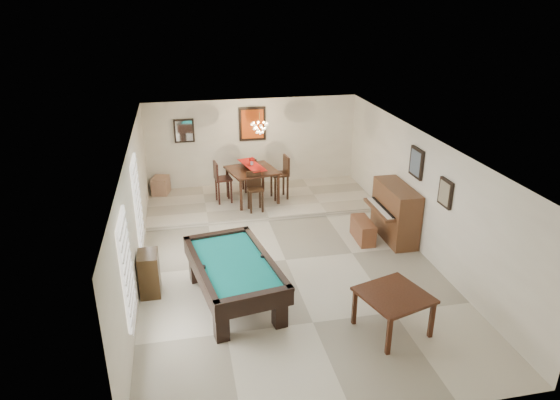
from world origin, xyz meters
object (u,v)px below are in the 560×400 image
object	(u,v)px
pool_table	(234,282)
dining_chair_north	(249,174)
dining_chair_west	(223,182)
corner_bench	(161,185)
dining_table	(252,183)
chandelier	(260,124)
flower_vase	(252,161)
dining_chair_south	(255,192)
apothecary_chest	(149,273)
dining_chair_east	(279,177)
piano_bench	(363,230)
square_table	(392,312)
upright_piano	(389,213)

from	to	relation	value
pool_table	dining_chair_north	xyz separation A→B (m)	(1.04, 5.22, 0.19)
dining_chair_west	corner_bench	bearing A→B (deg)	52.55
dining_table	chandelier	world-z (taller)	chandelier
flower_vase	dining_chair_south	xyz separation A→B (m)	(-0.03, -0.72, -0.60)
apothecary_chest	dining_chair_east	xyz separation A→B (m)	(3.30, 3.91, 0.29)
piano_bench	dining_chair_north	xyz separation A→B (m)	(-2.15, 3.33, 0.36)
dining_chair_north	dining_chair_west	bearing A→B (deg)	34.06
corner_bench	dining_table	bearing A→B (deg)	-22.37
apothecary_chest	dining_table	world-z (taller)	dining_table
dining_chair_east	corner_bench	xyz separation A→B (m)	(-3.17, 0.99, -0.35)
square_table	apothecary_chest	world-z (taller)	apothecary_chest
dining_chair_south	chandelier	distance (m)	1.75
apothecary_chest	flower_vase	distance (m)	4.74
square_table	chandelier	world-z (taller)	chandelier
dining_chair_west	corner_bench	xyz separation A→B (m)	(-1.66, 0.95, -0.33)
dining_chair_east	upright_piano	bearing A→B (deg)	30.73
square_table	dining_chair_north	world-z (taller)	dining_chair_north
square_table	piano_bench	size ratio (longest dim) A/B	1.17
flower_vase	dining_chair_south	distance (m)	0.93
square_table	chandelier	size ratio (longest dim) A/B	1.72
dining_chair_north	chandelier	bearing A→B (deg)	100.23
dining_table	dining_chair_east	xyz separation A→B (m)	(0.74, 0.01, 0.09)
corner_bench	chandelier	distance (m)	3.38
square_table	dining_chair_east	xyz separation A→B (m)	(-0.73, 5.90, 0.35)
piano_bench	flower_vase	xyz separation A→B (m)	(-2.17, 2.62, 0.98)
piano_bench	upright_piano	bearing A→B (deg)	-1.59
upright_piano	chandelier	size ratio (longest dim) A/B	2.56
upright_piano	corner_bench	distance (m)	6.35
square_table	dining_table	world-z (taller)	dining_table
dining_chair_west	chandelier	bearing A→B (deg)	-99.53
chandelier	pool_table	bearing A→B (deg)	-105.41
piano_bench	chandelier	distance (m)	3.81
apothecary_chest	dining_chair_east	world-z (taller)	dining_chair_east
upright_piano	dining_chair_south	world-z (taller)	upright_piano
square_table	apothecary_chest	xyz separation A→B (m)	(-4.02, 1.99, 0.06)
piano_bench	corner_bench	distance (m)	5.85
pool_table	dining_chair_north	distance (m)	5.33
apothecary_chest	flower_vase	xyz separation A→B (m)	(2.56, 3.91, 0.80)
apothecary_chest	flower_vase	bearing A→B (deg)	56.79
pool_table	piano_bench	world-z (taller)	pool_table
upright_piano	dining_chair_west	world-z (taller)	upright_piano
dining_chair_east	dining_chair_south	bearing A→B (deg)	-53.77
corner_bench	chandelier	world-z (taller)	chandelier
apothecary_chest	dining_chair_east	distance (m)	5.13
piano_bench	dining_chair_west	world-z (taller)	dining_chair_west
chandelier	corner_bench	bearing A→B (deg)	159.52
piano_bench	apothecary_chest	world-z (taller)	apothecary_chest
apothecary_chest	upright_piano	bearing A→B (deg)	13.38
upright_piano	dining_chair_south	xyz separation A→B (m)	(-2.81, 1.92, -0.01)
chandelier	flower_vase	bearing A→B (deg)	-177.68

